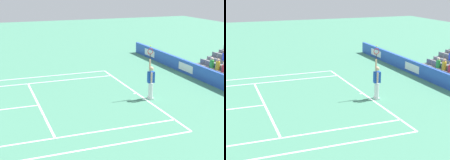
% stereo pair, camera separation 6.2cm
% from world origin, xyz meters
% --- Properties ---
extents(line_baseline, '(10.97, 0.10, 0.01)m').
position_xyz_m(line_baseline, '(0.00, -11.89, 0.00)').
color(line_baseline, white).
rests_on(line_baseline, ground).
extents(line_service, '(8.23, 0.10, 0.01)m').
position_xyz_m(line_service, '(0.00, -6.40, 0.00)').
color(line_service, white).
rests_on(line_service, ground).
extents(line_singles_sideline_left, '(0.10, 11.89, 0.01)m').
position_xyz_m(line_singles_sideline_left, '(4.12, -5.95, 0.00)').
color(line_singles_sideline_left, white).
rests_on(line_singles_sideline_left, ground).
extents(line_singles_sideline_right, '(0.10, 11.89, 0.01)m').
position_xyz_m(line_singles_sideline_right, '(-4.12, -5.95, 0.00)').
color(line_singles_sideline_right, white).
rests_on(line_singles_sideline_right, ground).
extents(line_doubles_sideline_left, '(0.10, 11.89, 0.01)m').
position_xyz_m(line_doubles_sideline_left, '(5.49, -5.95, 0.00)').
color(line_doubles_sideline_left, white).
rests_on(line_doubles_sideline_left, ground).
extents(line_doubles_sideline_right, '(0.10, 11.89, 0.01)m').
position_xyz_m(line_doubles_sideline_right, '(-5.49, -5.95, 0.00)').
color(line_doubles_sideline_right, white).
rests_on(line_doubles_sideline_right, ground).
extents(line_centre_mark, '(0.10, 0.20, 0.01)m').
position_xyz_m(line_centre_mark, '(0.00, -11.79, 0.00)').
color(line_centre_mark, white).
rests_on(line_centre_mark, ground).
extents(sponsor_barrier, '(21.72, 0.22, 0.91)m').
position_xyz_m(sponsor_barrier, '(0.00, -16.86, 0.45)').
color(sponsor_barrier, blue).
rests_on(sponsor_barrier, ground).
extents(tennis_player, '(0.52, 0.38, 2.85)m').
position_xyz_m(tennis_player, '(-1.07, -12.18, 0.99)').
color(tennis_player, white).
rests_on(tennis_player, ground).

